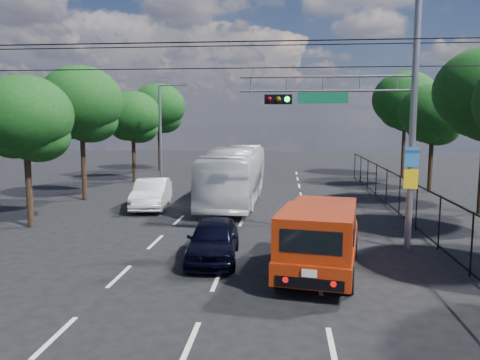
# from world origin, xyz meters

# --- Properties ---
(ground) EXTENTS (120.00, 120.00, 0.00)m
(ground) POSITION_xyz_m (0.00, 0.00, 0.00)
(ground) COLOR black
(ground) RESTS_ON ground
(lane_markings) EXTENTS (6.12, 38.00, 0.01)m
(lane_markings) POSITION_xyz_m (-0.00, 14.00, 0.01)
(lane_markings) COLOR beige
(lane_markings) RESTS_ON ground
(signal_mast) EXTENTS (6.43, 0.39, 9.50)m
(signal_mast) POSITION_xyz_m (5.28, 7.99, 5.24)
(signal_mast) COLOR slate
(signal_mast) RESTS_ON ground
(streetlight_left) EXTENTS (2.09, 0.22, 7.08)m
(streetlight_left) POSITION_xyz_m (-6.33, 22.00, 3.94)
(streetlight_left) COLOR slate
(streetlight_left) RESTS_ON ground
(utility_wires) EXTENTS (22.00, 5.04, 0.74)m
(utility_wires) POSITION_xyz_m (0.00, 8.83, 7.23)
(utility_wires) COLOR black
(utility_wires) RESTS_ON ground
(fence_right) EXTENTS (0.06, 34.03, 2.00)m
(fence_right) POSITION_xyz_m (7.60, 12.17, 1.03)
(fence_right) COLOR black
(fence_right) RESTS_ON ground
(tree_right_d) EXTENTS (4.32, 4.32, 7.02)m
(tree_right_d) POSITION_xyz_m (11.42, 22.02, 4.85)
(tree_right_d) COLOR black
(tree_right_d) RESTS_ON ground
(tree_right_e) EXTENTS (5.28, 5.28, 8.58)m
(tree_right_e) POSITION_xyz_m (11.62, 30.02, 5.94)
(tree_right_e) COLOR black
(tree_right_e) RESTS_ON ground
(tree_left_b) EXTENTS (4.08, 4.08, 6.63)m
(tree_left_b) POSITION_xyz_m (-9.18, 10.02, 4.58)
(tree_left_b) COLOR black
(tree_left_b) RESTS_ON ground
(tree_left_c) EXTENTS (4.80, 4.80, 7.80)m
(tree_left_c) POSITION_xyz_m (-9.78, 17.02, 5.40)
(tree_left_c) COLOR black
(tree_left_c) RESTS_ON ground
(tree_left_d) EXTENTS (4.20, 4.20, 6.83)m
(tree_left_d) POSITION_xyz_m (-9.38, 25.02, 4.72)
(tree_left_d) COLOR black
(tree_left_d) RESTS_ON ground
(tree_left_e) EXTENTS (4.92, 4.92, 7.99)m
(tree_left_e) POSITION_xyz_m (-9.58, 33.02, 5.53)
(tree_left_e) COLOR black
(tree_left_e) RESTS_ON ground
(red_pickup) EXTENTS (3.04, 6.07, 2.16)m
(red_pickup) POSITION_xyz_m (3.09, 4.99, 1.15)
(red_pickup) COLOR black
(red_pickup) RESTS_ON ground
(navy_hatchback) EXTENTS (1.90, 4.20, 1.40)m
(navy_hatchback) POSITION_xyz_m (-0.42, 5.98, 0.70)
(navy_hatchback) COLOR black
(navy_hatchback) RESTS_ON ground
(white_bus) EXTENTS (2.87, 11.34, 3.14)m
(white_bus) POSITION_xyz_m (-0.88, 17.22, 1.57)
(white_bus) COLOR silver
(white_bus) RESTS_ON ground
(white_van) EXTENTS (2.23, 4.88, 1.55)m
(white_van) POSITION_xyz_m (-5.13, 14.88, 0.78)
(white_van) COLOR silver
(white_van) RESTS_ON ground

